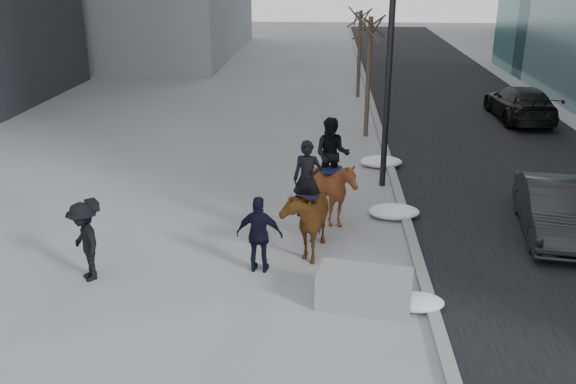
# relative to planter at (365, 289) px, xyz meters

# --- Properties ---
(ground) EXTENTS (120.00, 120.00, 0.00)m
(ground) POSITION_rel_planter_xyz_m (-1.68, 1.15, -0.37)
(ground) COLOR gray
(ground) RESTS_ON ground
(road) EXTENTS (8.00, 90.00, 0.01)m
(road) POSITION_rel_planter_xyz_m (5.32, 11.15, -0.36)
(road) COLOR black
(road) RESTS_ON ground
(curb) EXTENTS (0.25, 90.00, 0.12)m
(curb) POSITION_rel_planter_xyz_m (1.32, 11.15, -0.31)
(curb) COLOR gray
(curb) RESTS_ON ground
(planter) EXTENTS (1.97, 1.23, 0.74)m
(planter) POSITION_rel_planter_xyz_m (0.00, 0.00, 0.00)
(planter) COLOR gray
(planter) RESTS_ON ground
(car_near) EXTENTS (2.00, 4.24, 1.34)m
(car_near) POSITION_rel_planter_xyz_m (4.88, 3.74, 0.30)
(car_near) COLOR black
(car_near) RESTS_ON ground
(car_far) EXTENTS (2.14, 5.09, 1.47)m
(car_far) POSITION_rel_planter_xyz_m (7.48, 15.77, 0.37)
(car_far) COLOR black
(car_far) RESTS_ON ground
(tree_near) EXTENTS (1.20, 1.20, 5.06)m
(tree_near) POSITION_rel_planter_xyz_m (0.72, 12.73, 2.16)
(tree_near) COLOR #382C21
(tree_near) RESTS_ON ground
(tree_far) EXTENTS (1.20, 1.20, 4.70)m
(tree_far) POSITION_rel_planter_xyz_m (0.72, 20.21, 1.98)
(tree_far) COLOR #3C2C23
(tree_far) RESTS_ON ground
(mounted_left) EXTENTS (1.17, 2.15, 2.66)m
(mounted_left) POSITION_rel_planter_xyz_m (-1.25, 2.43, 0.62)
(mounted_left) COLOR #4C2E0F
(mounted_left) RESTS_ON ground
(mounted_right) EXTENTS (1.67, 1.83, 2.80)m
(mounted_right) POSITION_rel_planter_xyz_m (-0.67, 4.08, 0.76)
(mounted_right) COLOR #512310
(mounted_right) RESTS_ON ground
(feeder) EXTENTS (1.06, 0.90, 1.75)m
(feeder) POSITION_rel_planter_xyz_m (-2.23, 1.33, 0.51)
(feeder) COLOR black
(feeder) RESTS_ON ground
(camera_crew) EXTENTS (1.20, 1.30, 1.75)m
(camera_crew) POSITION_rel_planter_xyz_m (-5.90, 0.73, 0.52)
(camera_crew) COLOR black
(camera_crew) RESTS_ON ground
(lamppost) EXTENTS (0.25, 1.92, 9.09)m
(lamppost) POSITION_rel_planter_xyz_m (0.92, 6.91, 4.63)
(lamppost) COLOR black
(lamppost) RESTS_ON ground
(snow_piles) EXTENTS (1.40, 9.74, 0.36)m
(snow_piles) POSITION_rel_planter_xyz_m (1.02, 5.39, -0.20)
(snow_piles) COLOR white
(snow_piles) RESTS_ON ground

